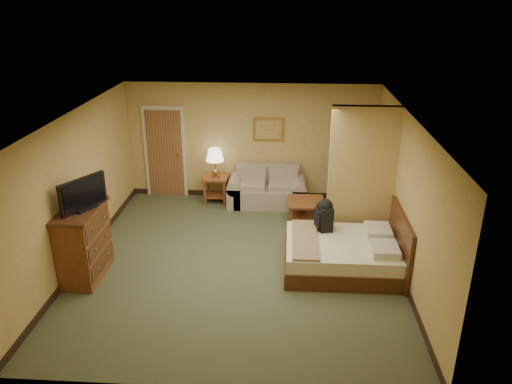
# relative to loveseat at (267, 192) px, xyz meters

# --- Properties ---
(floor) EXTENTS (6.00, 6.00, 0.00)m
(floor) POSITION_rel_loveseat_xyz_m (-0.38, -2.57, -0.28)
(floor) COLOR #495033
(floor) RESTS_ON ground
(ceiling) EXTENTS (6.00, 6.00, 0.00)m
(ceiling) POSITION_rel_loveseat_xyz_m (-0.38, -2.57, 2.32)
(ceiling) COLOR white
(ceiling) RESTS_ON back_wall
(back_wall) EXTENTS (5.50, 0.02, 2.60)m
(back_wall) POSITION_rel_loveseat_xyz_m (-0.38, 0.43, 1.02)
(back_wall) COLOR tan
(back_wall) RESTS_ON floor
(left_wall) EXTENTS (0.02, 6.00, 2.60)m
(left_wall) POSITION_rel_loveseat_xyz_m (-3.13, -2.57, 1.02)
(left_wall) COLOR tan
(left_wall) RESTS_ON floor
(right_wall) EXTENTS (0.02, 6.00, 2.60)m
(right_wall) POSITION_rel_loveseat_xyz_m (2.37, -2.57, 1.02)
(right_wall) COLOR tan
(right_wall) RESTS_ON floor
(partition) EXTENTS (1.20, 0.15, 2.60)m
(partition) POSITION_rel_loveseat_xyz_m (1.77, -1.65, 1.02)
(partition) COLOR tan
(partition) RESTS_ON floor
(door) EXTENTS (0.94, 0.16, 2.10)m
(door) POSITION_rel_loveseat_xyz_m (-2.33, 0.39, 0.75)
(door) COLOR beige
(door) RESTS_ON floor
(baseboard) EXTENTS (5.50, 0.02, 0.12)m
(baseboard) POSITION_rel_loveseat_xyz_m (-0.38, 0.42, -0.22)
(baseboard) COLOR black
(baseboard) RESTS_ON floor
(loveseat) EXTENTS (1.71, 0.80, 0.87)m
(loveseat) POSITION_rel_loveseat_xyz_m (0.00, 0.00, 0.00)
(loveseat) COLOR tan
(loveseat) RESTS_ON floor
(side_table) EXTENTS (0.54, 0.54, 0.59)m
(side_table) POSITION_rel_loveseat_xyz_m (-1.15, 0.08, 0.11)
(side_table) COLOR brown
(side_table) RESTS_ON floor
(table_lamp) EXTENTS (0.39, 0.39, 0.64)m
(table_lamp) POSITION_rel_loveseat_xyz_m (-1.15, 0.08, 0.80)
(table_lamp) COLOR #A57E3C
(table_lamp) RESTS_ON side_table
(coffee_table) EXTENTS (0.73, 0.73, 0.46)m
(coffee_table) POSITION_rel_loveseat_xyz_m (0.83, -0.85, 0.05)
(coffee_table) COLOR brown
(coffee_table) RESTS_ON floor
(wall_picture) EXTENTS (0.68, 0.04, 0.53)m
(wall_picture) POSITION_rel_loveseat_xyz_m (0.00, 0.40, 1.32)
(wall_picture) COLOR #B78E3F
(wall_picture) RESTS_ON back_wall
(dresser) EXTENTS (0.60, 1.15, 1.23)m
(dresser) POSITION_rel_loveseat_xyz_m (-2.85, -3.19, 0.34)
(dresser) COLOR brown
(dresser) RESTS_ON floor
(tv) EXTENTS (0.48, 0.77, 0.52)m
(tv) POSITION_rel_loveseat_xyz_m (-2.75, -3.19, 1.19)
(tv) COLOR black
(tv) RESTS_ON dresser
(bed) EXTENTS (1.94, 1.62, 1.05)m
(bed) POSITION_rel_loveseat_xyz_m (1.45, -2.67, 0.00)
(bed) COLOR #462310
(bed) RESTS_ON floor
(backpack) EXTENTS (0.29, 0.37, 0.57)m
(backpack) POSITION_rel_loveseat_xyz_m (1.11, -2.22, 0.53)
(backpack) COLOR black
(backpack) RESTS_ON bed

